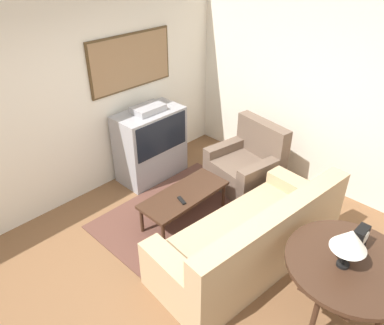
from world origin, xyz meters
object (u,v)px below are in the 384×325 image
(mantel_clock, at_px, (360,239))
(couch, at_px, (252,240))
(console_table, at_px, (350,268))
(armchair, at_px, (247,166))
(tv, at_px, (151,144))
(table_lamp, at_px, (350,240))
(coffee_table, at_px, (184,196))

(mantel_clock, bearing_deg, couch, 99.73)
(console_table, bearing_deg, armchair, 58.66)
(tv, height_order, table_lamp, table_lamp)
(tv, relative_size, armchair, 1.13)
(armchair, height_order, mantel_clock, mantel_clock)
(console_table, height_order, mantel_clock, mantel_clock)
(tv, bearing_deg, table_lamp, -99.09)
(couch, relative_size, armchair, 2.28)
(tv, relative_size, couch, 0.49)
(couch, height_order, armchair, armchair)
(couch, bearing_deg, coffee_table, -84.68)
(armchair, bearing_deg, console_table, -21.60)
(armchair, bearing_deg, table_lamp, -23.85)
(table_lamp, height_order, mantel_clock, table_lamp)
(tv, bearing_deg, mantel_clock, -94.01)
(coffee_table, height_order, console_table, console_table)
(console_table, xyz_separation_m, mantel_clock, (0.20, 0.04, 0.19))
(coffee_table, xyz_separation_m, table_lamp, (-0.11, -2.05, 0.69))
(table_lamp, distance_m, mantel_clock, 0.33)
(console_table, relative_size, mantel_clock, 4.73)
(armchair, xyz_separation_m, table_lamp, (-1.31, -1.98, 0.76))
(couch, distance_m, armchair, 1.55)
(couch, distance_m, mantel_clock, 1.17)
(couch, height_order, coffee_table, couch)
(couch, distance_m, coffee_table, 1.05)
(table_lamp, relative_size, mantel_clock, 1.67)
(armchair, relative_size, console_table, 0.90)
(coffee_table, xyz_separation_m, console_table, (-0.03, -2.09, 0.32))
(console_table, distance_m, mantel_clock, 0.28)
(mantel_clock, bearing_deg, coffee_table, 94.83)
(tv, distance_m, coffee_table, 1.18)
(tv, xyz_separation_m, table_lamp, (-0.50, -3.15, 0.51))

